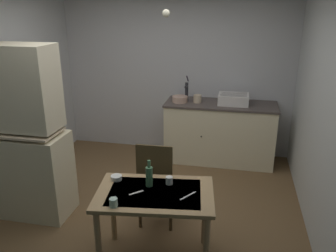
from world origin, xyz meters
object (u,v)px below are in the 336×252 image
Objects in this scene: hutch_cabinet at (22,139)px; sink_basin at (233,99)px; teacup_cream at (114,203)px; glass_bottle at (149,176)px; chair_far_side at (157,182)px; serving_bowl_wide at (116,178)px; dining_table at (155,203)px; mixing_bowl_counter at (180,99)px; hand_pump at (187,90)px.

sink_basin is at bearing 40.11° from hutch_cabinet.
hutch_cabinet is at bearing 149.27° from teacup_cream.
sink_basin is at bearing 73.43° from glass_bottle.
chair_far_side and glass_bottle have the same top height.
hutch_cabinet is 1.28m from serving_bowl_wide.
chair_far_side is 13.21× the size of teacup_cream.
serving_bowl_wide is (-1.03, -2.25, -0.25)m from sink_basin.
glass_bottle reaches higher than dining_table.
mixing_bowl_counter reaches higher than teacup_cream.
mixing_bowl_counter is at bearing -176.40° from sink_basin.
sink_basin is 1.71× the size of glass_bottle.
hutch_cabinet is 5.02× the size of hand_pump.
dining_table is 10.53× the size of serving_bowl_wide.
teacup_cream is at bearing -72.85° from serving_bowl_wide.
glass_bottle is (0.34, -0.05, 0.08)m from serving_bowl_wide.
hutch_cabinet reaches higher than dining_table.
teacup_cream is 0.29× the size of glass_bottle.
sink_basin is at bearing 71.82° from teacup_cream.
teacup_cream reaches higher than dining_table.
teacup_cream is (-0.09, -2.65, -0.20)m from mixing_bowl_counter.
teacup_cream is (-0.28, -0.30, 0.15)m from dining_table.
mixing_bowl_counter reaches higher than dining_table.
hand_pump is 5.17× the size of teacup_cream.
hand_pump is 2.77m from teacup_cream.
sink_basin is at bearing 75.81° from dining_table.
dining_table is 0.25m from glass_bottle.
serving_bowl_wide is (-0.30, -0.41, 0.24)m from chair_far_side.
serving_bowl_wide is (-0.23, -2.20, -0.21)m from mixing_bowl_counter.
glass_bottle is at bearing -14.63° from hutch_cabinet.
serving_bowl_wide is at bearing -125.82° from chair_far_side.
serving_bowl_wide is at bearing -97.84° from hand_pump.
hutch_cabinet is 18.21× the size of serving_bowl_wide.
hutch_cabinet is 1.97× the size of chair_far_side.
chair_far_side reaches higher than dining_table.
dining_table is at bearing 46.81° from teacup_cream.
chair_far_side is (0.07, -1.79, -0.45)m from mixing_bowl_counter.
hutch_cabinet is 1.74m from dining_table.
sink_basin reaches higher than glass_bottle.
serving_bowl_wide is at bearing -96.00° from mixing_bowl_counter.
teacup_cream is (-0.16, -0.86, 0.26)m from chair_far_side.
sink_basin is 0.72m from hand_pump.
dining_table is 0.59m from chair_far_side.
glass_bottle is at bearing -106.57° from sink_basin.
glass_bottle is (-0.08, 0.10, 0.21)m from dining_table.
sink_basin is 2.04m from chair_far_side.
teacup_cream is (-0.89, -2.70, -0.23)m from sink_basin.
sink_basin reaches higher than chair_far_side.
glass_bottle is (0.20, 0.40, 0.07)m from teacup_cream.
hutch_cabinet reaches higher than hand_pump.
hutch_cabinet is 25.96× the size of teacup_cream.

